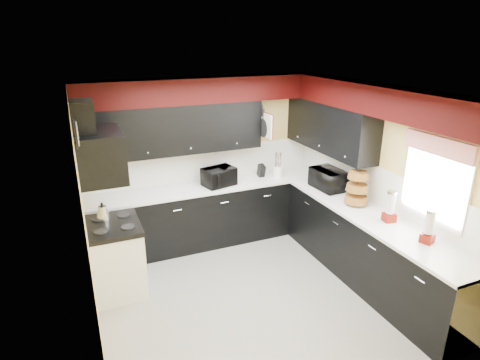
# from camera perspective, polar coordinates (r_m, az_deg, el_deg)

# --- Properties ---
(ground) EXTENTS (3.60, 3.60, 0.00)m
(ground) POSITION_cam_1_polar(r_m,az_deg,el_deg) (5.22, 1.67, -15.84)
(ground) COLOR gray
(ground) RESTS_ON ground
(wall_back) EXTENTS (3.60, 0.06, 2.50)m
(wall_back) POSITION_cam_1_polar(r_m,az_deg,el_deg) (6.18, -5.16, 2.92)
(wall_back) COLOR #E0C666
(wall_back) RESTS_ON ground
(wall_right) EXTENTS (0.06, 3.60, 2.50)m
(wall_right) POSITION_cam_1_polar(r_m,az_deg,el_deg) (5.55, 18.95, -0.10)
(wall_right) COLOR #E0C666
(wall_right) RESTS_ON ground
(wall_left) EXTENTS (0.06, 3.60, 2.50)m
(wall_left) POSITION_cam_1_polar(r_m,az_deg,el_deg) (4.24, -21.02, -6.59)
(wall_left) COLOR #E0C666
(wall_left) RESTS_ON ground
(ceiling) EXTENTS (3.60, 3.60, 0.06)m
(ceiling) POSITION_cam_1_polar(r_m,az_deg,el_deg) (4.27, 2.01, 12.54)
(ceiling) COLOR white
(ceiling) RESTS_ON wall_back
(cab_back) EXTENTS (3.60, 0.60, 0.90)m
(cab_back) POSITION_cam_1_polar(r_m,az_deg,el_deg) (6.20, -4.07, -4.91)
(cab_back) COLOR black
(cab_back) RESTS_ON ground
(cab_right) EXTENTS (0.60, 3.00, 0.90)m
(cab_right) POSITION_cam_1_polar(r_m,az_deg,el_deg) (5.48, 17.69, -9.40)
(cab_right) COLOR black
(cab_right) RESTS_ON ground
(counter_back) EXTENTS (3.62, 0.64, 0.04)m
(counter_back) POSITION_cam_1_polar(r_m,az_deg,el_deg) (6.02, -4.18, -0.85)
(counter_back) COLOR white
(counter_back) RESTS_ON cab_back
(counter_right) EXTENTS (0.64, 3.02, 0.04)m
(counter_right) POSITION_cam_1_polar(r_m,az_deg,el_deg) (5.28, 18.22, -4.93)
(counter_right) COLOR white
(counter_right) RESTS_ON cab_right
(splash_back) EXTENTS (3.60, 0.02, 0.50)m
(splash_back) POSITION_cam_1_polar(r_m,az_deg,el_deg) (6.19, -5.12, 2.37)
(splash_back) COLOR white
(splash_back) RESTS_ON counter_back
(splash_right) EXTENTS (0.02, 3.60, 0.50)m
(splash_right) POSITION_cam_1_polar(r_m,az_deg,el_deg) (5.57, 18.81, -0.69)
(splash_right) COLOR white
(splash_right) RESTS_ON counter_right
(upper_back) EXTENTS (2.60, 0.35, 0.70)m
(upper_back) POSITION_cam_1_polar(r_m,az_deg,el_deg) (5.75, -9.56, 7.10)
(upper_back) COLOR black
(upper_back) RESTS_ON wall_back
(upper_right) EXTENTS (0.35, 1.80, 0.70)m
(upper_right) POSITION_cam_1_polar(r_m,az_deg,el_deg) (5.97, 12.60, 7.37)
(upper_right) COLOR black
(upper_right) RESTS_ON wall_right
(soffit_back) EXTENTS (3.60, 0.36, 0.35)m
(soffit_back) POSITION_cam_1_polar(r_m,az_deg,el_deg) (5.79, -4.93, 12.66)
(soffit_back) COLOR black
(soffit_back) RESTS_ON wall_back
(soffit_right) EXTENTS (0.36, 3.24, 0.35)m
(soffit_right) POSITION_cam_1_polar(r_m,az_deg,el_deg) (5.05, 20.11, 10.50)
(soffit_right) COLOR black
(soffit_right) RESTS_ON wall_right
(stove) EXTENTS (0.60, 0.75, 0.86)m
(stove) POSITION_cam_1_polar(r_m,az_deg,el_deg) (5.29, -17.08, -10.71)
(stove) COLOR white
(stove) RESTS_ON ground
(cooktop) EXTENTS (0.62, 0.77, 0.06)m
(cooktop) POSITION_cam_1_polar(r_m,az_deg,el_deg) (5.08, -17.60, -6.22)
(cooktop) COLOR black
(cooktop) RESTS_ON stove
(hood) EXTENTS (0.50, 0.78, 0.55)m
(hood) POSITION_cam_1_polar(r_m,az_deg,el_deg) (4.77, -19.30, 3.36)
(hood) COLOR black
(hood) RESTS_ON wall_left
(hood_duct) EXTENTS (0.24, 0.40, 0.40)m
(hood_duct) POSITION_cam_1_polar(r_m,az_deg,el_deg) (4.67, -21.48, 8.09)
(hood_duct) COLOR black
(hood_duct) RESTS_ON wall_left
(window) EXTENTS (0.03, 0.86, 0.96)m
(window) POSITION_cam_1_polar(r_m,az_deg,el_deg) (4.86, 26.12, -0.13)
(window) COLOR white
(window) RESTS_ON wall_right
(valance) EXTENTS (0.04, 0.88, 0.20)m
(valance) POSITION_cam_1_polar(r_m,az_deg,el_deg) (4.71, 26.41, 4.35)
(valance) COLOR red
(valance) RESTS_ON wall_right
(pan_top) EXTENTS (0.03, 0.22, 0.40)m
(pan_top) POSITION_cam_1_polar(r_m,az_deg,el_deg) (6.08, 2.84, 9.95)
(pan_top) COLOR black
(pan_top) RESTS_ON upper_back
(pan_mid) EXTENTS (0.03, 0.28, 0.46)m
(pan_mid) POSITION_cam_1_polar(r_m,az_deg,el_deg) (6.01, 3.34, 7.41)
(pan_mid) COLOR black
(pan_mid) RESTS_ON upper_back
(pan_low) EXTENTS (0.03, 0.24, 0.42)m
(pan_low) POSITION_cam_1_polar(r_m,az_deg,el_deg) (6.25, 2.28, 7.62)
(pan_low) COLOR black
(pan_low) RESTS_ON upper_back
(cut_board) EXTENTS (0.03, 0.26, 0.35)m
(cut_board) POSITION_cam_1_polar(r_m,az_deg,el_deg) (5.90, 3.96, 7.65)
(cut_board) COLOR white
(cut_board) RESTS_ON upper_back
(baskets) EXTENTS (0.27, 0.27, 0.50)m
(baskets) POSITION_cam_1_polar(r_m,az_deg,el_deg) (5.44, 16.31, -1.02)
(baskets) COLOR brown
(baskets) RESTS_ON upper_right
(clock) EXTENTS (0.03, 0.30, 0.30)m
(clock) POSITION_cam_1_polar(r_m,az_deg,el_deg) (4.19, -22.31, 6.05)
(clock) COLOR black
(clock) RESTS_ON wall_left
(deco_plate) EXTENTS (0.03, 0.24, 0.24)m
(deco_plate) POSITION_cam_1_polar(r_m,az_deg,el_deg) (5.05, 22.58, 9.32)
(deco_plate) COLOR white
(deco_plate) RESTS_ON wall_right
(toaster_oven) EXTENTS (0.54, 0.48, 0.27)m
(toaster_oven) POSITION_cam_1_polar(r_m,az_deg,el_deg) (5.94, -2.97, 0.48)
(toaster_oven) COLOR black
(toaster_oven) RESTS_ON counter_back
(microwave) EXTENTS (0.38, 0.54, 0.29)m
(microwave) POSITION_cam_1_polar(r_m,az_deg,el_deg) (5.94, 12.48, 0.12)
(microwave) COLOR black
(microwave) RESTS_ON counter_right
(utensil_crock) EXTENTS (0.20, 0.20, 0.16)m
(utensil_crock) POSITION_cam_1_polar(r_m,az_deg,el_deg) (6.35, 5.40, 1.21)
(utensil_crock) COLOR white
(utensil_crock) RESTS_ON counter_back
(knife_block) EXTENTS (0.09, 0.13, 0.20)m
(knife_block) POSITION_cam_1_polar(r_m,az_deg,el_deg) (6.31, 3.04, 1.32)
(knife_block) COLOR black
(knife_block) RESTS_ON counter_back
(kettle) EXTENTS (0.18, 0.18, 0.16)m
(kettle) POSITION_cam_1_polar(r_m,az_deg,el_deg) (5.22, -18.94, -4.34)
(kettle) COLOR #ADADB2
(kettle) RESTS_ON cooktop
(dispenser_a) EXTENTS (0.15, 0.15, 0.35)m
(dispenser_a) POSITION_cam_1_polar(r_m,az_deg,el_deg) (5.09, 20.59, -3.72)
(dispenser_a) COLOR #6E0600
(dispenser_a) RESTS_ON counter_right
(dispenser_b) EXTENTS (0.16, 0.16, 0.34)m
(dispenser_b) POSITION_cam_1_polar(r_m,az_deg,el_deg) (4.75, 25.28, -6.22)
(dispenser_b) COLOR #6B0006
(dispenser_b) RESTS_ON counter_right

